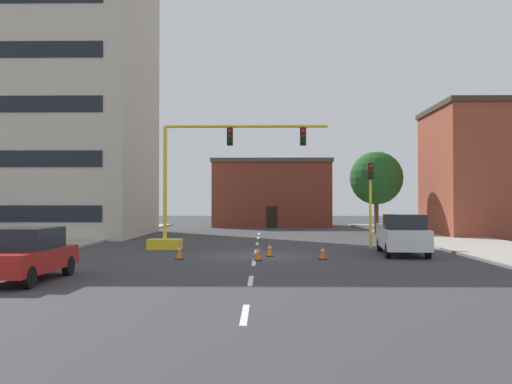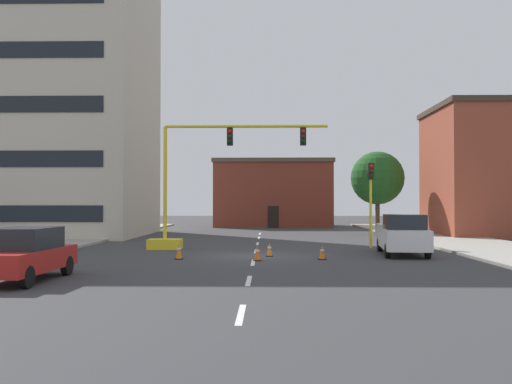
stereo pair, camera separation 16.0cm
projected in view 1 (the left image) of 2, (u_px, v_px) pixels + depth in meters
name	position (u px, v px, depth m)	size (l,w,h in m)	color
ground_plane	(255.00, 256.00, 26.81)	(160.00, 160.00, 0.00)	#38383A
sidewalk_left	(51.00, 242.00, 35.00)	(6.00, 56.00, 0.14)	#9E998E
sidewalk_right	(465.00, 243.00, 34.62)	(6.00, 56.00, 0.14)	#9E998E
lane_stripe_seg_0	(245.00, 314.00, 12.82)	(0.16, 2.40, 0.01)	silver
lane_stripe_seg_1	(251.00, 281.00, 18.31)	(0.16, 2.40, 0.01)	silver
lane_stripe_seg_2	(254.00, 263.00, 23.81)	(0.16, 2.40, 0.01)	silver
lane_stripe_seg_3	(256.00, 251.00, 29.31)	(0.16, 2.40, 0.01)	silver
lane_stripe_seg_4	(257.00, 244.00, 34.81)	(0.16, 2.40, 0.01)	silver
lane_stripe_seg_5	(258.00, 238.00, 40.31)	(0.16, 2.40, 0.01)	silver
lane_stripe_seg_6	(259.00, 234.00, 45.81)	(0.16, 2.40, 0.01)	silver
building_tall_left	(50.00, 93.00, 43.52)	(15.08, 13.24, 22.11)	beige
building_brick_center	(271.00, 193.00, 60.19)	(12.45, 8.42, 7.06)	brown
building_row_right	(505.00, 171.00, 43.07)	(11.24, 9.18, 9.98)	brown
traffic_signal_gantry	(189.00, 207.00, 30.70)	(9.83, 1.20, 6.83)	yellow
traffic_light_pole_right	(370.00, 185.00, 31.60)	(0.32, 0.47, 4.80)	yellow
tree_right_far	(376.00, 178.00, 46.00)	(4.36, 4.36, 6.75)	#4C3823
pickup_truck_white	(402.00, 235.00, 27.45)	(2.53, 5.57, 1.99)	white
sedan_red_near_left	(26.00, 254.00, 18.21)	(2.00, 4.56, 1.74)	#B21E19
traffic_cone_roadside_a	(323.00, 253.00, 25.14)	(0.36, 0.36, 0.64)	black
traffic_cone_roadside_b	(258.00, 253.00, 24.58)	(0.36, 0.36, 0.68)	black
traffic_cone_roadside_c	(179.00, 251.00, 25.23)	(0.36, 0.36, 0.74)	black
traffic_cone_roadside_d	(270.00, 250.00, 26.62)	(0.36, 0.36, 0.64)	black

